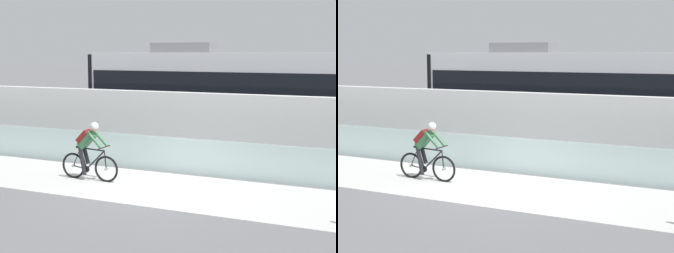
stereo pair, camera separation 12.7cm
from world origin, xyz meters
The scene contains 8 objects.
ground_plane centered at (0.00, 0.00, 0.00)m, with size 200.00×200.00×0.00m, color slate.
bike_path_deck centered at (0.00, 0.00, 0.01)m, with size 32.00×3.20×0.01m, color silver.
glass_parapet centered at (0.00, 1.85, 0.51)m, with size 32.00×0.05×1.02m, color #ADC6C1.
concrete_barrier_wall centered at (0.00, 3.65, 1.09)m, with size 32.00×0.36×2.19m, color silver.
tram_rail_near centered at (0.00, 6.13, 0.00)m, with size 32.00×0.08×0.01m, color #595654.
tram_rail_far centered at (0.00, 7.57, 0.00)m, with size 32.00×0.08×0.01m, color #595654.
tram centered at (-0.13, 6.85, 1.89)m, with size 11.06×2.54×3.81m.
cyclist_on_bike centered at (-2.04, 0.00, 0.80)m, with size 1.77×0.58×1.61m.
Camera 2 is at (5.77, -11.72, 3.48)m, focal length 55.90 mm.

